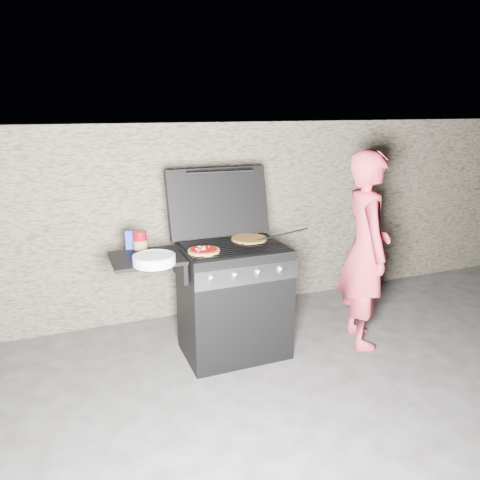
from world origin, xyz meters
name	(u,v)px	position (x,y,z in m)	size (l,w,h in m)	color
ground	(234,352)	(0.00, 0.00, 0.00)	(50.00, 50.00, 0.00)	#3A3633
stone_wall	(195,218)	(0.00, 1.05, 0.90)	(8.00, 0.35, 1.80)	gray
gas_grill	(204,305)	(-0.25, 0.00, 0.46)	(1.34, 0.79, 0.91)	black
pizza_topped	(204,250)	(-0.26, -0.07, 0.92)	(0.24, 0.24, 0.03)	tan
pizza_plain	(249,239)	(0.17, 0.11, 0.92)	(0.29, 0.29, 0.02)	#AF7530
sauce_jar	(140,241)	(-0.69, 0.15, 0.98)	(0.10, 0.10, 0.15)	maroon
blue_carton	(130,240)	(-0.75, 0.23, 0.97)	(0.07, 0.04, 0.14)	#1F339A
plate_stack	(154,260)	(-0.65, -0.19, 0.94)	(0.29, 0.29, 0.07)	white
person	(366,250)	(1.07, -0.20, 0.81)	(0.59, 0.39, 1.62)	#E13E50
tongs	(281,235)	(0.40, 0.00, 0.96)	(0.01, 0.01, 0.46)	black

